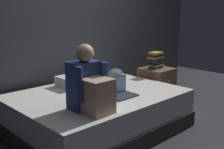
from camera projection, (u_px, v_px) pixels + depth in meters
The scene contains 9 objects.
ground_plane at pixel (126, 133), 3.44m from camera, with size 8.00×8.00×0.00m, color #2D2D33.
wall_back at pixel (66, 18), 3.98m from camera, with size 5.60×0.10×2.70m, color #4C4F54.
bed at pixel (98, 112), 3.46m from camera, with size 2.00×1.50×0.48m.
nightstand at pixel (156, 87), 4.40m from camera, with size 0.44×0.46×0.58m.
person_sitting at pixel (89, 86), 2.77m from camera, with size 0.39×0.44×0.66m.
laptop at pixel (120, 91), 3.27m from camera, with size 0.32×0.23×0.22m.
pillow at pixel (80, 80), 3.76m from camera, with size 0.56×0.36×0.13m, color silver.
book_stack at pixel (156, 60), 4.32m from camera, with size 0.25×0.17×0.25m.
clothes_pile at pixel (115, 74), 4.15m from camera, with size 0.28×0.24×0.13m.
Camera 1 is at (-2.33, -2.19, 1.46)m, focal length 45.37 mm.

